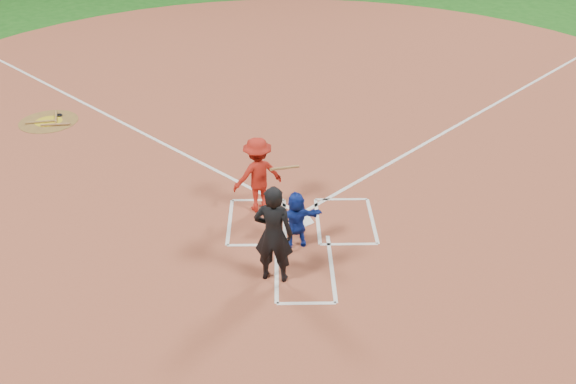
{
  "coord_description": "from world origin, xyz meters",
  "views": [
    {
      "loc": [
        -0.49,
        -11.97,
        7.81
      ],
      "look_at": [
        -0.3,
        -0.4,
        1.0
      ],
      "focal_mm": 40.0,
      "sensor_mm": 36.0,
      "label": 1
    }
  ],
  "objects_px": {
    "home_plate": "(301,221)",
    "batter_at_plate": "(258,175)",
    "catcher": "(296,220)",
    "umpire": "(274,234)",
    "on_deck_circle": "(49,121)"
  },
  "relations": [
    {
      "from": "home_plate",
      "to": "catcher",
      "type": "distance_m",
      "value": 1.12
    },
    {
      "from": "umpire",
      "to": "home_plate",
      "type": "bearing_deg",
      "value": -95.27
    },
    {
      "from": "catcher",
      "to": "umpire",
      "type": "relative_size",
      "value": 0.61
    },
    {
      "from": "umpire",
      "to": "batter_at_plate",
      "type": "height_order",
      "value": "umpire"
    },
    {
      "from": "catcher",
      "to": "umpire",
      "type": "distance_m",
      "value": 1.25
    },
    {
      "from": "on_deck_circle",
      "to": "batter_at_plate",
      "type": "distance_m",
      "value": 8.08
    },
    {
      "from": "umpire",
      "to": "batter_at_plate",
      "type": "xyz_separation_m",
      "value": [
        -0.36,
        2.56,
        -0.14
      ]
    },
    {
      "from": "home_plate",
      "to": "batter_at_plate",
      "type": "distance_m",
      "value": 1.41
    },
    {
      "from": "catcher",
      "to": "on_deck_circle",
      "type": "bearing_deg",
      "value": -53.81
    },
    {
      "from": "umpire",
      "to": "catcher",
      "type": "bearing_deg",
      "value": -101.26
    },
    {
      "from": "home_plate",
      "to": "umpire",
      "type": "height_order",
      "value": "umpire"
    },
    {
      "from": "on_deck_circle",
      "to": "umpire",
      "type": "height_order",
      "value": "umpire"
    },
    {
      "from": "on_deck_circle",
      "to": "batter_at_plate",
      "type": "relative_size",
      "value": 0.96
    },
    {
      "from": "home_plate",
      "to": "umpire",
      "type": "bearing_deg",
      "value": 73.48
    },
    {
      "from": "home_plate",
      "to": "catcher",
      "type": "bearing_deg",
      "value": 81.14
    }
  ]
}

